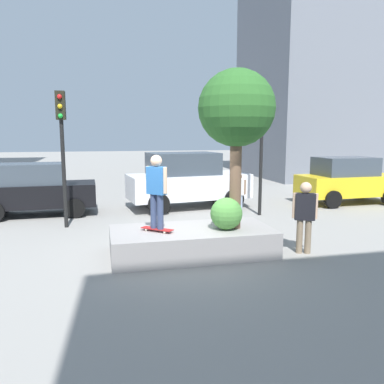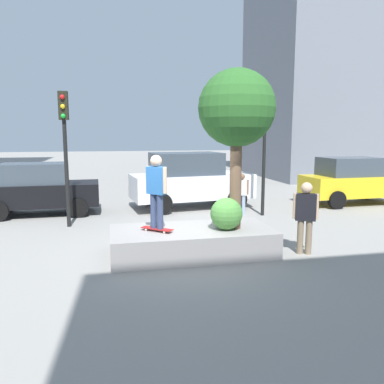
{
  "view_description": "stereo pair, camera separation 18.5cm",
  "coord_description": "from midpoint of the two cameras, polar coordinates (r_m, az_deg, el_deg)",
  "views": [
    {
      "loc": [
        -1.9,
        -8.88,
        2.89
      ],
      "look_at": [
        0.17,
        -0.13,
        1.54
      ],
      "focal_mm": 35.79,
      "sensor_mm": 36.0,
      "label": 1
    },
    {
      "loc": [
        -1.72,
        -8.92,
        2.89
      ],
      "look_at": [
        0.17,
        -0.13,
        1.54
      ],
      "focal_mm": 35.79,
      "sensor_mm": 36.0,
      "label": 2
    }
  ],
  "objects": [
    {
      "name": "boxwood_shrub",
      "position": [
        9.17,
        5.73,
        -3.24
      ],
      "size": [
        0.77,
        0.77,
        0.77
      ],
      "primitive_type": "sphere",
      "color": "#4C8C3D",
      "rests_on": "planter_ledge"
    },
    {
      "name": "sedan_parked",
      "position": [
        14.84,
        -21.44,
        0.46
      ],
      "size": [
        4.09,
        2.0,
        1.88
      ],
      "color": "black",
      "rests_on": "ground"
    },
    {
      "name": "ground_plane",
      "position": [
        9.53,
        -0.6,
        -9.09
      ],
      "size": [
        120.0,
        120.0,
        0.0
      ],
      "primitive_type": "plane",
      "color": "gray"
    },
    {
      "name": "planter_ledge",
      "position": [
        9.35,
        0.57,
        -7.41
      ],
      "size": [
        3.88,
        1.85,
        0.64
      ],
      "primitive_type": "cube",
      "color": "gray",
      "rests_on": "ground"
    },
    {
      "name": "hedge_clump",
      "position": [
        9.63,
        5.33,
        -3.35
      ],
      "size": [
        0.55,
        0.55,
        0.55
      ],
      "primitive_type": "sphere",
      "color": "#4C8C3D",
      "rests_on": "planter_ledge"
    },
    {
      "name": "brick_midrise",
      "position": [
        28.75,
        17.78,
        18.6
      ],
      "size": [
        7.03,
        8.66,
        16.2
      ],
      "primitive_type": "cube",
      "color": "slate",
      "rests_on": "ground"
    },
    {
      "name": "traffic_light_corner",
      "position": [
        13.81,
        11.2,
        9.23
      ],
      "size": [
        0.33,
        0.37,
        4.54
      ],
      "color": "black",
      "rests_on": "ground"
    },
    {
      "name": "pedestrian_crossing",
      "position": [
        9.65,
        17.09,
        -3.01
      ],
      "size": [
        0.56,
        0.37,
        1.76
      ],
      "color": "#847056",
      "rests_on": "ground"
    },
    {
      "name": "skateboarder",
      "position": [
        8.86,
        -4.73,
        0.83
      ],
      "size": [
        0.46,
        0.47,
        1.72
      ],
      "color": "navy",
      "rests_on": "skateboard"
    },
    {
      "name": "police_car",
      "position": [
        15.14,
        0.06,
        1.81
      ],
      "size": [
        4.92,
        2.66,
        2.19
      ],
      "color": "white",
      "rests_on": "ground"
    },
    {
      "name": "plaza_tree",
      "position": [
        9.16,
        7.28,
        12.01
      ],
      "size": [
        1.81,
        1.81,
        3.77
      ],
      "color": "brown",
      "rests_on": "planter_ledge"
    },
    {
      "name": "traffic_light_median",
      "position": [
        12.43,
        -18.03,
        8.05
      ],
      "size": [
        0.29,
        0.34,
        4.18
      ],
      "color": "black",
      "rests_on": "ground"
    },
    {
      "name": "skateboard",
      "position": [
        9.05,
        -4.65,
        -5.51
      ],
      "size": [
        0.74,
        0.68,
        0.07
      ],
      "color": "#A51E1E",
      "rests_on": "planter_ledge"
    },
    {
      "name": "taxi_cab",
      "position": [
        17.39,
        23.03,
        1.61
      ],
      "size": [
        4.25,
        2.07,
        1.95
      ],
      "color": "gold",
      "rests_on": "ground"
    },
    {
      "name": "passerby_with_bag",
      "position": [
        13.94,
        7.75,
        0.16
      ],
      "size": [
        0.48,
        0.32,
        1.51
      ],
      "color": "#8C9EB7",
      "rests_on": "ground"
    }
  ]
}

